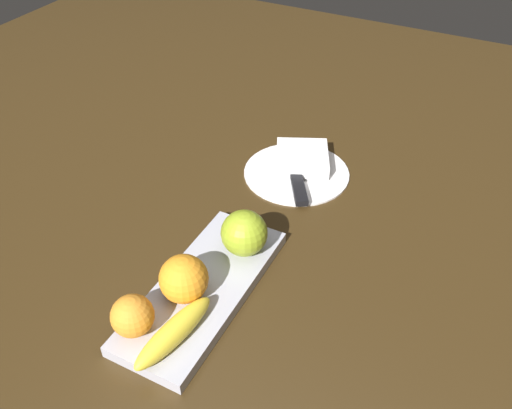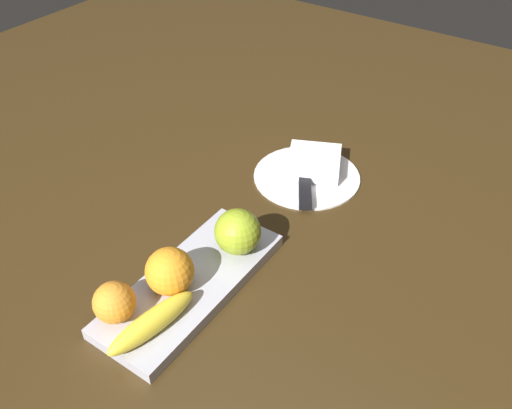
% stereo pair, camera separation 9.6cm
% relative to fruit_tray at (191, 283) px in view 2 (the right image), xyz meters
% --- Properties ---
extents(ground_plane, '(2.40, 2.40, 0.00)m').
position_rel_fruit_tray_xyz_m(ground_plane, '(0.05, -0.03, -0.01)').
color(ground_plane, '#392812').
extents(fruit_tray, '(0.33, 0.13, 0.02)m').
position_rel_fruit_tray_xyz_m(fruit_tray, '(0.00, 0.00, 0.00)').
color(fruit_tray, '#B4B5C2').
rests_on(fruit_tray, ground_plane).
extents(apple, '(0.08, 0.08, 0.08)m').
position_rel_fruit_tray_xyz_m(apple, '(0.10, -0.02, 0.05)').
color(apple, '#91A924').
rests_on(apple, fruit_tray).
extents(banana, '(0.16, 0.06, 0.03)m').
position_rel_fruit_tray_xyz_m(banana, '(-0.11, -0.02, 0.03)').
color(banana, yellow).
rests_on(banana, fruit_tray).
extents(orange_near_apple, '(0.08, 0.08, 0.08)m').
position_rel_fruit_tray_xyz_m(orange_near_apple, '(-0.03, 0.01, 0.05)').
color(orange_near_apple, orange).
rests_on(orange_near_apple, fruit_tray).
extents(orange_near_banana, '(0.06, 0.06, 0.06)m').
position_rel_fruit_tray_xyz_m(orange_near_banana, '(-0.12, 0.04, 0.04)').
color(orange_near_banana, orange).
rests_on(orange_near_banana, fruit_tray).
extents(dinner_plate, '(0.22, 0.22, 0.01)m').
position_rel_fruit_tray_xyz_m(dinner_plate, '(0.36, 0.00, -0.01)').
color(dinner_plate, white).
rests_on(dinner_plate, ground_plane).
extents(folded_napkin, '(0.14, 0.14, 0.03)m').
position_rel_fruit_tray_xyz_m(folded_napkin, '(0.39, 0.00, 0.01)').
color(folded_napkin, white).
rests_on(folded_napkin, dinner_plate).
extents(knife, '(0.16, 0.11, 0.01)m').
position_rel_fruit_tray_xyz_m(knife, '(0.31, -0.02, 0.00)').
color(knife, silver).
rests_on(knife, dinner_plate).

